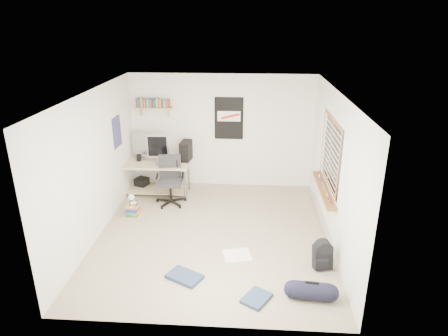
# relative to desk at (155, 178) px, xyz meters

# --- Properties ---
(floor) EXTENTS (4.00, 4.50, 0.01)m
(floor) POSITION_rel_desk_xyz_m (1.41, -1.63, -0.37)
(floor) COLOR gray
(floor) RESTS_ON ground
(ceiling) EXTENTS (4.00, 4.50, 0.01)m
(ceiling) POSITION_rel_desk_xyz_m (1.41, -1.63, 2.14)
(ceiling) COLOR white
(ceiling) RESTS_ON ground
(back_wall) EXTENTS (4.00, 0.01, 2.50)m
(back_wall) POSITION_rel_desk_xyz_m (1.41, 0.62, 0.89)
(back_wall) COLOR silver
(back_wall) RESTS_ON ground
(left_wall) EXTENTS (0.01, 4.50, 2.50)m
(left_wall) POSITION_rel_desk_xyz_m (-0.60, -1.63, 0.89)
(left_wall) COLOR silver
(left_wall) RESTS_ON ground
(right_wall) EXTENTS (0.01, 4.50, 2.50)m
(right_wall) POSITION_rel_desk_xyz_m (3.41, -1.63, 0.89)
(right_wall) COLOR silver
(right_wall) RESTS_ON ground
(desk) EXTENTS (1.59, 0.86, 0.69)m
(desk) POSITION_rel_desk_xyz_m (0.00, 0.00, 0.00)
(desk) COLOR tan
(desk) RESTS_ON floor
(monitor_left) EXTENTS (0.43, 0.24, 0.46)m
(monitor_left) POSITION_rel_desk_xyz_m (-0.32, 0.26, 0.56)
(monitor_left) COLOR #AAABB0
(monitor_left) RESTS_ON desk
(monitor_right) EXTENTS (0.45, 0.13, 0.49)m
(monitor_right) POSITION_rel_desk_xyz_m (0.10, 0.03, 0.57)
(monitor_right) COLOR #A6A6AB
(monitor_right) RESTS_ON desk
(pc_tower) EXTENTS (0.23, 0.43, 0.44)m
(pc_tower) POSITION_rel_desk_xyz_m (0.66, 0.24, 0.54)
(pc_tower) COLOR black
(pc_tower) RESTS_ON desk
(keyboard) EXTENTS (0.39, 0.24, 0.02)m
(keyboard) POSITION_rel_desk_xyz_m (0.27, 0.19, 0.33)
(keyboard) COLOR black
(keyboard) RESTS_ON desk
(speaker_left) EXTENTS (0.09, 0.09, 0.16)m
(speaker_left) POSITION_rel_desk_xyz_m (-0.34, 0.11, 0.41)
(speaker_left) COLOR black
(speaker_left) RESTS_ON desk
(speaker_right) EXTENTS (0.11, 0.11, 0.18)m
(speaker_right) POSITION_rel_desk_xyz_m (0.52, -0.20, 0.42)
(speaker_right) COLOR black
(speaker_right) RESTS_ON desk
(office_chair) EXTENTS (0.75, 0.75, 1.00)m
(office_chair) POSITION_rel_desk_xyz_m (0.43, -0.45, 0.12)
(office_chair) COLOR #262629
(office_chair) RESTS_ON floor
(wall_shelf) EXTENTS (0.80, 0.22, 0.24)m
(wall_shelf) POSITION_rel_desk_xyz_m (-0.04, 0.51, 1.42)
(wall_shelf) COLOR tan
(wall_shelf) RESTS_ON back_wall
(poster_back_wall) EXTENTS (0.62, 0.03, 0.92)m
(poster_back_wall) POSITION_rel_desk_xyz_m (1.56, 0.60, 1.19)
(poster_back_wall) COLOR black
(poster_back_wall) RESTS_ON back_wall
(poster_left_wall) EXTENTS (0.02, 0.42, 0.60)m
(poster_left_wall) POSITION_rel_desk_xyz_m (-0.58, -0.43, 1.14)
(poster_left_wall) COLOR navy
(poster_left_wall) RESTS_ON left_wall
(window) EXTENTS (0.10, 1.50, 1.26)m
(window) POSITION_rel_desk_xyz_m (3.36, -1.33, 1.08)
(window) COLOR brown
(window) RESTS_ON right_wall
(baseboard_heater) EXTENTS (0.08, 2.50, 0.18)m
(baseboard_heater) POSITION_rel_desk_xyz_m (3.36, -1.33, -0.28)
(baseboard_heater) COLOR #B7B2A8
(baseboard_heater) RESTS_ON floor
(backpack) EXTENTS (0.31, 0.27, 0.37)m
(backpack) POSITION_rel_desk_xyz_m (3.16, -2.54, -0.16)
(backpack) COLOR black
(backpack) RESTS_ON floor
(duffel_bag) EXTENTS (0.28, 0.28, 0.50)m
(duffel_bag) POSITION_rel_desk_xyz_m (2.89, -3.27, -0.22)
(duffel_bag) COLOR black
(duffel_bag) RESTS_ON floor
(tshirt) EXTENTS (0.51, 0.46, 0.04)m
(tshirt) POSITION_rel_desk_xyz_m (1.85, -2.32, -0.34)
(tshirt) COLOR silver
(tshirt) RESTS_ON floor
(jeans_a) EXTENTS (0.59, 0.52, 0.05)m
(jeans_a) POSITION_rel_desk_xyz_m (1.10, -2.94, -0.33)
(jeans_a) COLOR #22344E
(jeans_a) RESTS_ON floor
(jeans_b) EXTENTS (0.47, 0.50, 0.05)m
(jeans_b) POSITION_rel_desk_xyz_m (2.15, -3.34, -0.34)
(jeans_b) COLOR navy
(jeans_b) RESTS_ON floor
(book_stack) EXTENTS (0.59, 0.54, 0.32)m
(book_stack) POSITION_rel_desk_xyz_m (-0.20, -1.03, -0.22)
(book_stack) COLOR brown
(book_stack) RESTS_ON floor
(desk_lamp) EXTENTS (0.20, 0.24, 0.21)m
(desk_lamp) POSITION_rel_desk_xyz_m (-0.18, -1.05, 0.02)
(desk_lamp) COLOR white
(desk_lamp) RESTS_ON book_stack
(subwoofer) EXTENTS (0.33, 0.33, 0.28)m
(subwoofer) POSITION_rel_desk_xyz_m (-0.34, 0.18, -0.22)
(subwoofer) COLOR black
(subwoofer) RESTS_ON floor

